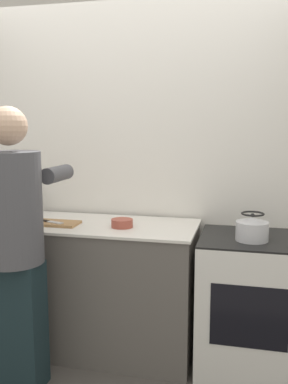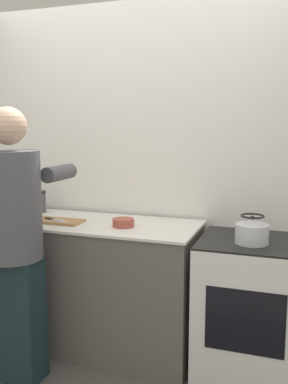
{
  "view_description": "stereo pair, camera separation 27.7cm",
  "coord_description": "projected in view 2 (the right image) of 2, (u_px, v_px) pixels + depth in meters",
  "views": [
    {
      "loc": [
        0.79,
        -2.45,
        1.59
      ],
      "look_at": [
        0.16,
        0.22,
        1.17
      ],
      "focal_mm": 40.0,
      "sensor_mm": 36.0,
      "label": 1
    },
    {
      "loc": [
        1.06,
        -2.37,
        1.59
      ],
      "look_at": [
        0.16,
        0.22,
        1.17
      ],
      "focal_mm": 40.0,
      "sensor_mm": 36.0,
      "label": 2
    }
  ],
  "objects": [
    {
      "name": "bowl_prep",
      "position": [
        123.0,
        223.0,
        2.89
      ],
      "size": [
        0.15,
        0.15,
        0.06
      ],
      "color": "#9E4738",
      "rests_on": "counter"
    },
    {
      "name": "kettle",
      "position": [
        252.0,
        231.0,
        2.6
      ],
      "size": [
        0.2,
        0.2,
        0.18
      ],
      "color": "silver",
      "rests_on": "oven"
    },
    {
      "name": "canister_jar",
      "position": [
        36.0,
        202.0,
        3.37
      ],
      "size": [
        0.16,
        0.16,
        0.17
      ],
      "color": "#4C4C51",
      "rests_on": "counter"
    },
    {
      "name": "person",
      "position": [
        14.0,
        237.0,
        2.62
      ],
      "size": [
        0.41,
        0.64,
        1.71
      ],
      "color": "#17282C",
      "rests_on": "ground_plane"
    },
    {
      "name": "counter",
      "position": [
        84.0,
        282.0,
        3.13
      ],
      "size": [
        1.68,
        0.64,
        0.92
      ],
      "color": "#5B5651",
      "rests_on": "ground_plane"
    },
    {
      "name": "ground_plane",
      "position": [
        110.0,
        372.0,
        2.8
      ],
      "size": [
        12.0,
        12.0,
        0.0
      ],
      "primitive_type": "plane",
      "color": "#4C4742"
    },
    {
      "name": "oven",
      "position": [
        249.0,
        307.0,
        2.75
      ],
      "size": [
        0.65,
        0.62,
        0.89
      ],
      "color": "silver",
      "rests_on": "ground_plane"
    },
    {
      "name": "wall_back",
      "position": [
        144.0,
        165.0,
        3.24
      ],
      "size": [
        8.0,
        0.05,
        2.6
      ],
      "color": "white",
      "rests_on": "ground_plane"
    },
    {
      "name": "cutting_board",
      "position": [
        55.0,
        221.0,
        3.03
      ],
      "size": [
        0.39,
        0.18,
        0.02
      ],
      "color": "#A87A4C",
      "rests_on": "counter"
    },
    {
      "name": "knife",
      "position": [
        55.0,
        220.0,
        3.01
      ],
      "size": [
        0.2,
        0.09,
        0.01
      ],
      "rotation": [
        0.0,
        0.0,
        -0.32
      ],
      "color": "silver",
      "rests_on": "cutting_board"
    }
  ]
}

